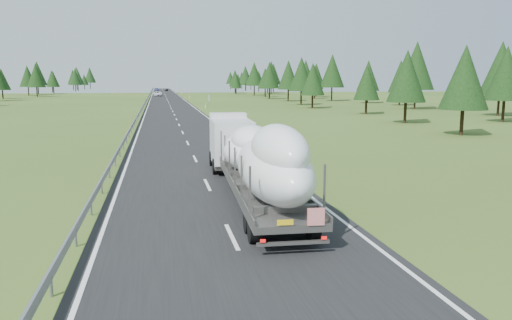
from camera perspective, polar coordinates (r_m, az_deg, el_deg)
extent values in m
plane|color=#39521B|center=(18.02, -2.79, -8.79)|extent=(400.00, 400.00, 0.00)
cube|color=black|center=(117.13, -9.90, 6.35)|extent=(10.00, 400.00, 0.02)
cube|color=slate|center=(117.11, -12.52, 6.56)|extent=(0.08, 400.00, 0.32)
cylinder|color=slate|center=(18.00, -19.92, -8.37)|extent=(0.10, 0.10, 0.60)
cube|color=silver|center=(48.08, -0.28, 3.15)|extent=(0.12, 0.07, 1.00)
cube|color=black|center=(48.05, -0.28, 3.53)|extent=(0.13, 0.08, 0.12)
cube|color=silver|center=(97.51, -5.80, 6.18)|extent=(0.12, 0.07, 1.00)
cube|color=black|center=(97.50, -5.81, 6.37)|extent=(0.13, 0.08, 0.12)
cube|color=silver|center=(147.33, -7.62, 7.15)|extent=(0.12, 0.07, 1.00)
cube|color=black|center=(147.32, -7.62, 7.28)|extent=(0.13, 0.08, 0.12)
cube|color=silver|center=(197.24, -8.52, 7.63)|extent=(0.12, 0.07, 1.00)
cube|color=black|center=(197.23, -8.52, 7.72)|extent=(0.13, 0.08, 0.12)
cube|color=silver|center=(247.18, -9.05, 7.91)|extent=(0.12, 0.07, 1.00)
cube|color=black|center=(247.18, -9.06, 7.99)|extent=(0.13, 0.08, 0.12)
cube|color=silver|center=(297.15, -9.41, 8.10)|extent=(0.12, 0.07, 1.00)
cube|color=black|center=(297.14, -9.41, 8.16)|extent=(0.13, 0.08, 0.12)
cube|color=silver|center=(347.12, -9.66, 8.24)|extent=(0.12, 0.07, 1.00)
cube|color=black|center=(347.12, -9.67, 8.29)|extent=(0.13, 0.08, 0.12)
cylinder|color=slate|center=(97.56, -5.40, 6.48)|extent=(0.08, 0.08, 2.00)
cube|color=silver|center=(97.51, -5.41, 7.07)|extent=(0.05, 0.90, 1.20)
cylinder|color=black|center=(73.39, 26.42, 5.22)|extent=(0.36, 0.36, 3.37)
cone|color=black|center=(73.30, 26.69, 8.86)|extent=(5.24, 5.24, 7.02)
cylinder|color=black|center=(85.65, 25.98, 5.85)|extent=(0.36, 0.36, 3.87)
cone|color=black|center=(85.59, 26.23, 9.44)|extent=(6.02, 6.02, 8.06)
cylinder|color=black|center=(99.32, 17.71, 6.80)|extent=(0.36, 0.36, 4.30)
cone|color=black|center=(99.29, 17.88, 10.24)|extent=(6.68, 6.68, 8.95)
cylinder|color=black|center=(113.15, 16.09, 6.86)|extent=(0.36, 0.36, 3.30)
cone|color=black|center=(113.09, 16.19, 9.18)|extent=(5.13, 5.13, 6.87)
cylinder|color=black|center=(122.15, 12.63, 7.18)|extent=(0.36, 0.36, 3.44)
cone|color=black|center=(122.09, 12.71, 9.42)|extent=(5.35, 5.35, 7.17)
cylinder|color=black|center=(132.93, 8.65, 7.59)|extent=(0.36, 0.36, 4.12)
cone|color=black|center=(132.90, 8.71, 10.06)|extent=(6.41, 6.41, 8.59)
cylinder|color=black|center=(148.54, 6.70, 7.63)|extent=(0.36, 0.36, 3.31)
cone|color=black|center=(148.49, 6.73, 9.40)|extent=(5.15, 5.15, 6.90)
cylinder|color=black|center=(164.24, 6.87, 7.83)|extent=(0.36, 0.36, 3.65)
cone|color=black|center=(164.20, 6.90, 9.60)|extent=(5.68, 5.68, 7.61)
cylinder|color=black|center=(179.02, 5.66, 8.05)|extent=(0.36, 0.36, 4.22)
cone|color=black|center=(179.00, 5.69, 9.93)|extent=(6.56, 6.56, 8.78)
cylinder|color=black|center=(190.10, 1.74, 8.16)|extent=(0.36, 0.36, 4.23)
cone|color=black|center=(190.09, 1.74, 9.93)|extent=(6.59, 6.59, 8.82)
cylinder|color=black|center=(202.42, 1.33, 8.12)|extent=(0.36, 0.36, 3.52)
cone|color=black|center=(202.39, 1.33, 9.51)|extent=(5.47, 5.47, 7.33)
cylinder|color=black|center=(214.85, 1.99, 8.27)|extent=(0.36, 0.36, 4.19)
cone|color=black|center=(214.83, 1.99, 9.82)|extent=(6.52, 6.52, 8.73)
cylinder|color=black|center=(230.46, 0.31, 8.22)|extent=(0.36, 0.36, 3.23)
cone|color=black|center=(230.43, 0.31, 9.34)|extent=(5.03, 5.03, 6.74)
cylinder|color=black|center=(244.52, -1.21, 8.38)|extent=(0.36, 0.36, 4.13)
cone|color=black|center=(244.51, -1.22, 9.72)|extent=(6.42, 6.42, 8.60)
cylinder|color=black|center=(259.31, -1.18, 8.32)|extent=(0.36, 0.36, 3.13)
cone|color=black|center=(259.28, -1.18, 9.28)|extent=(4.86, 4.86, 6.51)
cylinder|color=black|center=(272.00, -0.59, 8.34)|extent=(0.36, 0.36, 2.98)
cone|color=black|center=(271.97, -0.60, 9.22)|extent=(4.64, 4.64, 6.21)
cylinder|color=black|center=(281.75, -2.07, 8.37)|extent=(0.36, 0.36, 3.00)
cone|color=black|center=(281.72, -2.08, 9.22)|extent=(4.66, 4.66, 6.24)
cylinder|color=black|center=(295.28, -2.93, 8.44)|extent=(0.36, 0.36, 3.45)
cone|color=black|center=(295.26, -2.94, 9.37)|extent=(5.36, 5.36, 7.18)
cylinder|color=black|center=(310.41, -1.64, 8.49)|extent=(0.36, 0.36, 3.42)
cone|color=black|center=(310.39, -1.65, 9.36)|extent=(5.33, 5.33, 7.13)
cylinder|color=black|center=(54.19, 22.47, 4.24)|extent=(0.36, 0.36, 3.06)
cone|color=black|center=(54.04, 22.75, 8.73)|extent=(4.77, 4.77, 6.38)
cylinder|color=black|center=(67.12, 16.69, 5.42)|extent=(0.36, 0.36, 3.18)
cone|color=black|center=(67.00, 16.86, 9.18)|extent=(4.94, 4.94, 6.62)
cylinder|color=black|center=(83.16, 12.47, 6.08)|extent=(0.36, 0.36, 2.68)
cone|color=black|center=(83.05, 12.56, 8.64)|extent=(4.18, 4.18, 5.59)
cylinder|color=black|center=(98.09, 6.46, 6.76)|extent=(0.36, 0.36, 2.98)
cone|color=black|center=(98.01, 6.51, 9.18)|extent=(4.64, 4.64, 6.21)
cylinder|color=black|center=(111.27, 5.18, 7.22)|extent=(0.36, 0.36, 3.57)
cone|color=black|center=(111.21, 5.21, 9.77)|extent=(5.55, 5.55, 7.44)
cylinder|color=black|center=(129.58, 3.70, 7.51)|extent=(0.36, 0.36, 3.57)
cone|color=black|center=(129.53, 3.72, 9.70)|extent=(5.55, 5.55, 7.43)
cylinder|color=black|center=(144.19, 1.54, 7.70)|extent=(0.36, 0.36, 3.60)
cone|color=black|center=(144.14, 1.55, 9.69)|extent=(5.60, 5.60, 7.50)
cylinder|color=black|center=(160.82, 1.05, 7.78)|extent=(0.36, 0.36, 3.14)
cone|color=black|center=(160.77, 1.06, 9.33)|extent=(4.88, 4.88, 6.54)
cylinder|color=black|center=(176.54, -0.20, 8.04)|extent=(0.36, 0.36, 3.96)
cone|color=black|center=(176.52, -0.20, 9.82)|extent=(6.15, 6.15, 8.24)
cylinder|color=black|center=(192.76, -2.29, 7.93)|extent=(0.36, 0.36, 2.59)
cone|color=black|center=(192.71, -2.30, 9.00)|extent=(4.03, 4.03, 5.40)
cylinder|color=black|center=(206.00, -2.40, 8.09)|extent=(0.36, 0.36, 3.23)
cone|color=black|center=(205.97, -2.41, 9.34)|extent=(5.02, 5.02, 6.72)
cylinder|color=black|center=(162.43, -26.97, 6.78)|extent=(0.36, 0.36, 2.98)
cone|color=black|center=(162.38, -27.08, 8.23)|extent=(4.64, 4.64, 6.22)
cylinder|color=black|center=(175.70, -23.75, 7.21)|extent=(0.36, 0.36, 3.61)
cone|color=black|center=(175.67, -23.86, 8.84)|extent=(5.62, 5.62, 7.53)
cylinder|color=black|center=(190.54, -24.56, 7.24)|extent=(0.36, 0.36, 3.54)
cone|color=black|center=(190.51, -24.66, 8.72)|extent=(5.51, 5.51, 7.38)
cylinder|color=black|center=(202.44, -23.63, 7.45)|extent=(0.36, 0.36, 4.17)
cone|color=black|center=(202.43, -23.74, 9.09)|extent=(6.48, 6.48, 8.68)
cylinder|color=black|center=(213.18, -22.11, 7.45)|extent=(0.36, 0.36, 3.08)
cone|color=black|center=(213.14, -22.18, 8.60)|extent=(4.79, 4.79, 6.41)
cylinder|color=black|center=(230.18, -22.24, 7.54)|extent=(0.36, 0.36, 3.20)
cone|color=black|center=(230.15, -22.30, 8.64)|extent=(4.97, 4.97, 6.66)
cylinder|color=black|center=(243.73, -19.92, 7.77)|extent=(0.36, 0.36, 3.54)
cone|color=black|center=(243.70, -19.98, 8.92)|extent=(5.51, 5.51, 7.38)
cylinder|color=black|center=(258.26, -19.66, 7.85)|extent=(0.36, 0.36, 3.69)
cone|color=black|center=(258.24, -19.73, 8.98)|extent=(5.74, 5.74, 7.69)
cylinder|color=black|center=(270.75, -20.14, 7.85)|extent=(0.36, 0.36, 3.56)
cone|color=black|center=(270.73, -20.20, 8.89)|extent=(5.54, 5.54, 7.42)
cylinder|color=black|center=(281.40, -19.77, 7.96)|extent=(0.36, 0.36, 4.18)
cone|color=black|center=(281.39, -19.84, 9.14)|extent=(6.50, 6.50, 8.70)
cylinder|color=black|center=(295.03, -19.00, 7.91)|extent=(0.36, 0.36, 2.90)
cone|color=black|center=(295.00, -19.04, 8.69)|extent=(4.51, 4.51, 6.04)
cylinder|color=black|center=(308.65, -18.41, 8.10)|extent=(0.36, 0.36, 4.30)
cone|color=black|center=(308.64, -18.47, 9.21)|extent=(6.69, 6.69, 8.96)
cube|color=silver|center=(30.78, -2.85, 2.16)|extent=(2.55, 4.82, 2.65)
cube|color=black|center=(33.10, -3.45, 3.47)|extent=(2.17, 0.16, 1.32)
cube|color=silver|center=(32.69, -3.39, 5.14)|extent=(2.41, 1.23, 0.28)
cube|color=#5E5C58|center=(30.04, -2.57, -0.47)|extent=(2.48, 2.93, 0.24)
cylinder|color=black|center=(32.51, -5.15, 0.15)|extent=(0.37, 0.96, 0.94)
cylinder|color=black|center=(32.80, -1.37, 0.27)|extent=(0.37, 0.96, 0.94)
cylinder|color=black|center=(29.54, -4.54, -0.75)|extent=(0.37, 0.96, 0.94)
cylinder|color=black|center=(29.86, -0.40, -0.62)|extent=(0.37, 0.96, 0.94)
cube|color=#5E5C58|center=(22.21, 0.49, -3.01)|extent=(3.09, 13.32, 0.25)
cube|color=#5E5C58|center=(21.95, -2.72, -2.53)|extent=(0.60, 13.22, 0.23)
cube|color=#5E5C58|center=(22.44, 3.64, -2.28)|extent=(0.60, 13.22, 0.23)
cube|color=#5E5C58|center=(16.32, 0.15, -3.81)|extent=(0.07, 0.07, 1.80)
cube|color=#5E5C58|center=(16.97, 8.52, -3.41)|extent=(0.07, 0.07, 1.80)
cube|color=#5E5C58|center=(18.50, -1.21, -2.26)|extent=(0.07, 0.07, 1.80)
cube|color=#5E5C58|center=(19.08, 6.25, -1.96)|extent=(0.07, 0.07, 1.80)
cube|color=#5E5C58|center=(20.70, -2.28, -1.03)|extent=(0.07, 0.07, 1.80)
cube|color=#5E5C58|center=(21.22, 4.44, -0.80)|extent=(0.07, 0.07, 1.80)
cube|color=#5E5C58|center=(22.91, -3.15, -0.04)|extent=(0.07, 0.07, 1.80)
cube|color=#5E5C58|center=(23.38, 2.96, 0.15)|extent=(0.07, 0.07, 1.80)
cube|color=#5E5C58|center=(25.13, -3.86, 0.77)|extent=(0.07, 0.07, 1.80)
cube|color=#5E5C58|center=(25.56, 1.73, 0.93)|extent=(0.07, 0.07, 1.80)
cube|color=#5E5C58|center=(27.36, -4.46, 1.45)|extent=(0.07, 0.07, 1.80)
cube|color=#5E5C58|center=(27.76, 0.70, 1.59)|extent=(0.07, 0.07, 1.80)
cylinder|color=black|center=(17.27, 0.50, -7.95)|extent=(0.42, 0.96, 0.94)
cylinder|color=black|center=(17.78, 7.13, -7.51)|extent=(0.42, 0.96, 0.94)
cylinder|color=black|center=(18.33, -0.22, -6.93)|extent=(0.42, 0.96, 0.94)
cylinder|color=black|center=(18.82, 6.05, -6.55)|extent=(0.42, 0.96, 0.94)
cube|color=#5E5C58|center=(16.17, 5.21, -9.38)|extent=(2.37, 0.21, 0.11)
cube|color=red|center=(16.06, 7.77, -6.37)|extent=(0.57, 0.06, 0.57)
cube|color=yellow|center=(15.82, 4.32, -7.09)|extent=(0.52, 0.06, 0.17)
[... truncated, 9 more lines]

